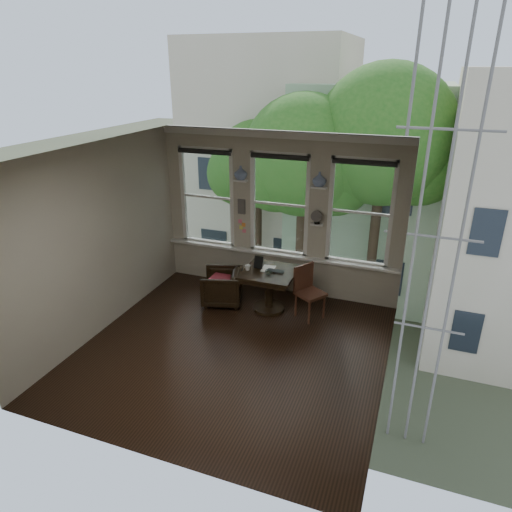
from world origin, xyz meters
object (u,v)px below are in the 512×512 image
at_px(side_chair_right, 310,293).
at_px(mug, 248,268).
at_px(table, 269,290).
at_px(laptop, 275,272).
at_px(armchair_left, 222,287).

distance_m(side_chair_right, mug, 1.16).
relative_size(table, mug, 9.00).
distance_m(table, laptop, 0.40).
bearing_deg(table, side_chair_right, -0.68).
distance_m(armchair_left, side_chair_right, 1.64).
height_order(table, armchair_left, table).
bearing_deg(side_chair_right, armchair_left, 125.13).
xyz_separation_m(armchair_left, laptop, (0.99, 0.02, 0.44)).
distance_m(side_chair_right, laptop, 0.70).
xyz_separation_m(table, laptop, (0.11, -0.03, 0.39)).
height_order(table, mug, mug).
bearing_deg(mug, side_chair_right, 4.19).
distance_m(armchair_left, laptop, 1.09).
height_order(table, side_chair_right, side_chair_right).
distance_m(table, side_chair_right, 0.75).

